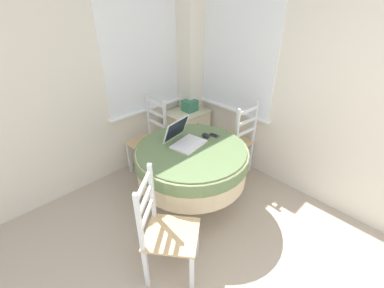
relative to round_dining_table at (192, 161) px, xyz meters
The scene contains 10 objects.
corner_room_shell 0.73m from the round_dining_table, 24.24° to the left, with size 4.36×4.79×2.55m.
round_dining_table is the anchor object (origin of this frame).
laptop 0.25m from the round_dining_table, 83.47° to the left, with size 0.40×0.39×0.25m.
computer_mouse 0.33m from the round_dining_table, 11.68° to the left, with size 0.06×0.10×0.05m.
cell_phone 0.40m from the round_dining_table, ahead, with size 0.08×0.12×0.01m.
dining_chair_near_back_window 0.87m from the round_dining_table, 85.72° to the left, with size 0.44×0.40×1.01m.
dining_chair_near_right_window 0.86m from the round_dining_table, ahead, with size 0.41×0.45×1.01m.
dining_chair_camera_near 0.87m from the round_dining_table, 147.86° to the right, with size 0.57×0.57×1.01m.
corner_cabinet 1.23m from the round_dining_table, 49.29° to the left, with size 0.59×0.46×0.65m.
storage_box 1.23m from the round_dining_table, 47.36° to the left, with size 0.19×0.17×0.16m.
Camera 1 is at (-0.57, 0.13, 2.13)m, focal length 24.00 mm.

